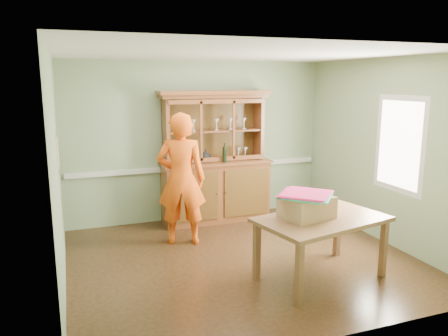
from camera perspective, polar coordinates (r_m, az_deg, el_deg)
name	(u,v)px	position (r m, az deg, el deg)	size (l,w,h in m)	color
floor	(242,259)	(6.04, 2.36, -11.80)	(4.50, 4.50, 0.00)	#4A2C17
ceiling	(244,54)	(5.56, 2.59, 14.71)	(4.50, 4.50, 0.00)	white
wall_back	(199,141)	(7.51, -3.35, 3.53)	(4.50, 4.50, 0.00)	gray
wall_left	(57,174)	(5.23, -20.97, -0.70)	(4.00, 4.00, 0.00)	gray
wall_right	(385,152)	(6.81, 20.27, 2.02)	(4.00, 4.00, 0.00)	gray
wall_front	(330,201)	(3.91, 13.68, -4.19)	(4.50, 4.50, 0.00)	gray
chair_rail	(199,167)	(7.56, -3.25, 0.12)	(4.41, 0.05, 0.08)	silver
framed_map	(58,152)	(5.49, -20.86, 1.97)	(0.03, 0.60, 0.46)	#322014
window_panel	(399,144)	(6.55, 21.90, 2.88)	(0.03, 0.96, 1.36)	silver
china_hutch	(215,176)	(7.44, -1.18, -1.03)	(1.88, 0.62, 2.21)	brown
dining_table	(322,225)	(5.41, 12.65, -7.25)	(1.69, 1.23, 0.77)	brown
cardboard_box	(307,207)	(5.31, 10.75, -5.02)	(0.56, 0.45, 0.26)	#9A764F
kite_stack	(305,195)	(5.22, 10.56, -3.47)	(0.75, 0.75, 0.05)	yellow
person	(181,179)	(6.36, -5.59, -1.46)	(0.71, 0.46, 1.94)	#F3550F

